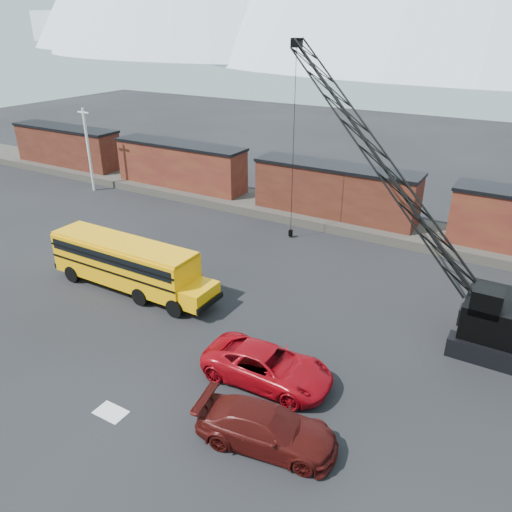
% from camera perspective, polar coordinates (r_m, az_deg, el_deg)
% --- Properties ---
extents(ground, '(160.00, 160.00, 0.00)m').
position_cam_1_polar(ground, '(25.85, -10.65, -11.59)').
color(ground, black).
rests_on(ground, ground).
extents(gravel_berm, '(120.00, 5.00, 0.70)m').
position_cam_1_polar(gravel_berm, '(42.51, 8.80, 4.32)').
color(gravel_berm, '#4B453D').
rests_on(gravel_berm, ground).
extents(boxcar_west_far, '(13.70, 3.10, 4.17)m').
position_cam_1_polar(boxcar_west_far, '(60.68, -20.79, 11.70)').
color(boxcar_west_far, '#562318').
rests_on(boxcar_west_far, gravel_berm).
extents(boxcar_west_near, '(13.70, 3.10, 4.17)m').
position_cam_1_polar(boxcar_west_near, '(49.55, -8.61, 10.28)').
color(boxcar_west_near, '#4D1616').
rests_on(boxcar_west_near, gravel_berm).
extents(boxcar_mid, '(13.70, 3.10, 4.17)m').
position_cam_1_polar(boxcar_mid, '(41.72, 9.02, 7.41)').
color(boxcar_mid, '#562318').
rests_on(boxcar_mid, gravel_berm).
extents(utility_pole, '(1.40, 0.24, 8.00)m').
position_cam_1_polar(utility_pole, '(51.88, -18.61, 11.52)').
color(utility_pole, silver).
rests_on(utility_pole, ground).
extents(snow_patch, '(1.40, 0.90, 0.02)m').
position_cam_1_polar(snow_patch, '(23.43, -16.25, -16.77)').
color(snow_patch, silver).
rests_on(snow_patch, ground).
extents(school_bus, '(11.65, 2.65, 3.19)m').
position_cam_1_polar(school_bus, '(31.74, -14.36, -0.82)').
color(school_bus, '#F5A405').
rests_on(school_bus, ground).
extents(red_pickup, '(6.24, 3.07, 1.70)m').
position_cam_1_polar(red_pickup, '(23.66, 1.34, -12.45)').
color(red_pickup, '#9E0711').
rests_on(red_pickup, ground).
extents(maroon_suv, '(6.00, 3.25, 1.65)m').
position_cam_1_polar(maroon_suv, '(20.75, 1.22, -19.04)').
color(maroon_suv, '#400D0B').
rests_on(maroon_suv, ground).
extents(crawler_crane, '(19.62, 10.23, 14.53)m').
position_cam_1_polar(crawler_crane, '(30.68, 13.70, 10.96)').
color(crawler_crane, black).
rests_on(crawler_crane, ground).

